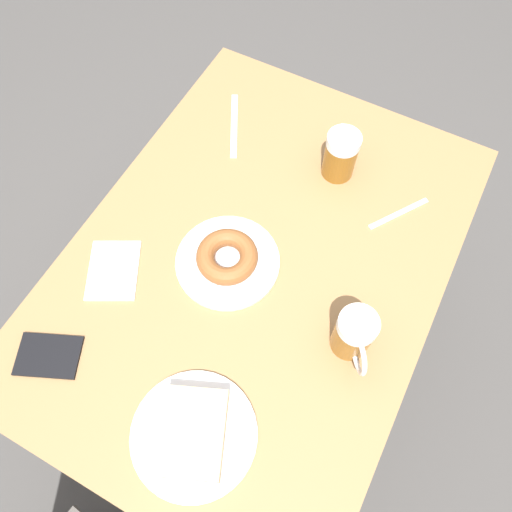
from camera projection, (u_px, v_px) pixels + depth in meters
ground_plane at (256, 349)px, 1.74m from camera, size 8.00×8.00×0.00m
table at (256, 271)px, 1.16m from camera, size 0.79×1.10×0.71m
plate_with_cake at (193, 434)px, 0.92m from camera, size 0.24×0.24×0.05m
plate_with_donut at (227, 259)px, 1.09m from camera, size 0.23×0.23×0.05m
beer_mug_left at (341, 154)px, 1.16m from camera, size 0.08×0.12×0.13m
beer_mug_center at (354, 335)px, 0.96m from camera, size 0.09×0.11×0.13m
napkin_folded at (113, 270)px, 1.09m from camera, size 0.16×0.18×0.00m
fork at (399, 214)px, 1.16m from camera, size 0.10×0.14×0.00m
knife at (234, 125)px, 1.28m from camera, size 0.11×0.19×0.00m
passport_near_edge at (49, 356)px, 1.01m from camera, size 0.15×0.13×0.01m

